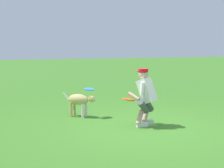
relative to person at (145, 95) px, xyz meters
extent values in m
plane|color=#3B7525|center=(0.11, 0.14, -0.70)|extent=(60.00, 60.00, 0.00)
cube|color=silver|center=(-0.10, -0.09, -0.65)|extent=(0.26, 0.10, 0.10)
cylinder|color=tan|center=(-0.07, -0.13, -0.46)|extent=(0.30, 0.29, 0.37)
cylinder|color=#4E5655|center=(-0.09, -0.07, -0.23)|extent=(0.40, 0.38, 0.37)
cube|color=silver|center=(0.11, 0.09, -0.65)|extent=(0.26, 0.10, 0.10)
cylinder|color=tan|center=(0.14, 0.05, -0.46)|extent=(0.30, 0.29, 0.37)
cylinder|color=#4E5655|center=(0.08, 0.08, -0.23)|extent=(0.40, 0.38, 0.37)
cube|color=white|center=(-0.02, 0.03, 0.11)|extent=(0.52, 0.53, 0.58)
cylinder|color=white|center=(-0.16, -0.12, 0.17)|extent=(0.16, 0.16, 0.29)
cylinder|color=white|center=(0.14, 0.14, 0.17)|extent=(0.16, 0.16, 0.29)
cylinder|color=tan|center=(0.29, 0.01, -0.01)|extent=(0.25, 0.27, 0.19)
cylinder|color=tan|center=(-0.15, -0.16, 0.01)|extent=(0.16, 0.16, 0.27)
sphere|color=tan|center=(0.04, -0.05, 0.47)|extent=(0.21, 0.21, 0.21)
cylinder|color=red|center=(0.04, -0.05, 0.56)|extent=(0.22, 0.22, 0.07)
cylinder|color=red|center=(0.11, -0.12, 0.53)|extent=(0.12, 0.12, 0.02)
ellipsoid|color=tan|center=(1.26, -1.36, -0.25)|extent=(0.61, 0.57, 0.27)
ellipsoid|color=silver|center=(1.15, -1.26, -0.28)|extent=(0.14, 0.19, 0.16)
sphere|color=tan|center=(0.97, -1.12, -0.21)|extent=(0.17, 0.17, 0.17)
cone|color=tan|center=(0.90, -1.06, -0.23)|extent=(0.13, 0.13, 0.09)
cone|color=tan|center=(1.02, -1.09, -0.14)|extent=(0.06, 0.06, 0.07)
cone|color=tan|center=(0.95, -1.17, -0.14)|extent=(0.06, 0.06, 0.07)
cylinder|color=silver|center=(1.19, -1.19, -0.52)|extent=(0.10, 0.10, 0.36)
cylinder|color=silver|center=(1.08, -1.32, -0.52)|extent=(0.10, 0.10, 0.36)
cylinder|color=tan|center=(1.45, -1.41, -0.52)|extent=(0.10, 0.10, 0.36)
cylinder|color=tan|center=(1.34, -1.54, -0.52)|extent=(0.10, 0.10, 0.36)
cylinder|color=silver|center=(1.54, -1.60, -0.20)|extent=(0.18, 0.16, 0.23)
cylinder|color=#318EDB|center=(1.01, -1.26, 0.01)|extent=(0.36, 0.36, 0.04)
cylinder|color=#E8580D|center=(0.38, -0.07, -0.09)|extent=(0.37, 0.37, 0.08)
camera|label=1|loc=(2.89, 6.95, 1.20)|focal=54.17mm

